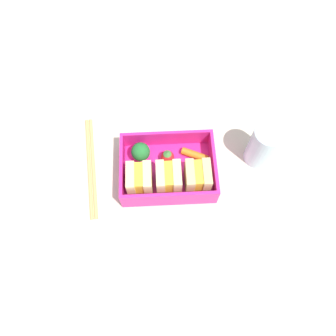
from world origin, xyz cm
name	(u,v)px	position (x,y,z in cm)	size (l,w,h in cm)	color
ground_plane	(168,176)	(0.00, 0.00, -1.00)	(120.00, 120.00, 2.00)	beige
bento_tray	(168,172)	(0.00, 0.00, 0.60)	(17.84, 13.06, 1.20)	#E1258A
bento_rim	(168,167)	(0.00, 0.00, 3.28)	(17.84, 13.06, 4.15)	#E1258A
sandwich_left	(198,177)	(-5.35, 2.53, 3.90)	(4.54, 5.07, 5.39)	#D4B77D
sandwich_center_left	(169,178)	(0.00, 2.53, 3.90)	(4.54, 5.07, 5.39)	beige
sandwich_center	(140,179)	(5.35, 2.53, 3.90)	(4.54, 5.07, 5.39)	beige
carrot_stick_far_left	(195,155)	(-5.42, -2.93, 1.93)	(1.45, 1.45, 5.32)	orange
strawberry_far_left	(166,157)	(0.31, -2.41, 2.64)	(2.63, 2.63, 3.23)	red
broccoli_floret	(141,152)	(5.09, -3.10, 3.80)	(3.62, 3.62, 4.49)	#7FBF6E
chopstick_pair	(91,166)	(15.26, -2.24, 0.35)	(3.65, 21.84, 0.70)	tan
drinking_glass	(263,145)	(-18.19, -2.89, 4.82)	(5.65, 5.65, 9.64)	silver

